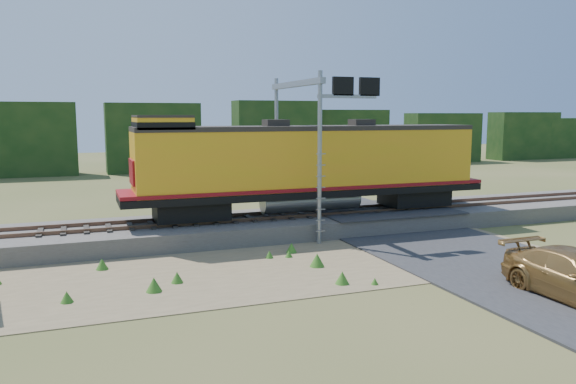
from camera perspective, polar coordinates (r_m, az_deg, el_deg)
name	(u,v)px	position (r m, az deg, el deg)	size (l,w,h in m)	color
ground	(295,267)	(21.02, 0.76, -7.66)	(140.00, 140.00, 0.00)	#475123
ballast	(249,227)	(26.46, -3.96, -3.55)	(70.00, 5.00, 0.80)	slate
rails	(249,217)	(26.37, -3.97, -2.52)	(70.00, 1.54, 0.16)	brown
dirt_shoulder	(240,269)	(20.87, -4.92, -7.76)	(26.00, 8.00, 0.03)	#8C7754
road	(442,245)	(24.92, 15.36, -5.26)	(7.00, 66.00, 0.86)	#38383A
tree_line_north	(157,141)	(57.40, -13.17, 5.10)	(130.00, 3.00, 6.50)	black
weed_clumps	(202,276)	(20.16, -8.76, -8.43)	(15.00, 6.20, 0.56)	#397421
locomotive	(306,164)	(27.00, 1.84, 2.82)	(18.01, 2.75, 4.65)	black
signal_gantry	(309,116)	(26.21, 2.17, 7.76)	(2.96, 6.20, 7.48)	gray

